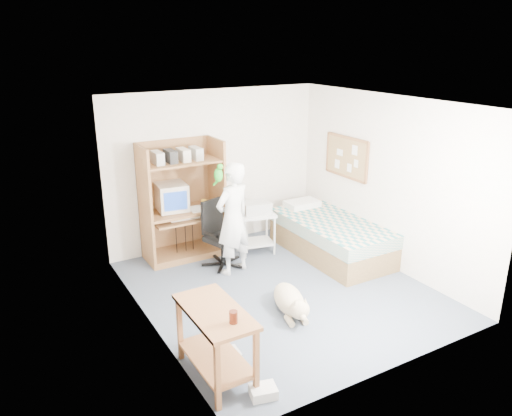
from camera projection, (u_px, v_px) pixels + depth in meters
The scene contains 21 objects.
floor at pixel (281, 290), 6.75m from camera, with size 4.00×4.00×0.00m, color #4B5866.
wall_back at pixel (215, 168), 7.99m from camera, with size 3.60×0.02×2.50m, color silver.
wall_right at pixel (388, 183), 7.20m from camera, with size 0.02×4.00×2.50m, color silver.
wall_left at pixel (146, 227), 5.50m from camera, with size 0.02×4.00×2.50m, color silver.
ceiling at pixel (285, 103), 5.95m from camera, with size 3.60×4.00×0.02m, color white.
computer_hutch at pixel (182, 205), 7.58m from camera, with size 1.20×0.63×1.80m.
bed at pixel (330, 237), 7.78m from camera, with size 1.02×2.02×0.66m.
side_desk at pixel (216, 333), 4.88m from camera, with size 0.50×1.00×0.75m.
corkboard at pixel (347, 157), 7.86m from camera, with size 0.04×0.94×0.66m.
office_chair at pixel (220, 243), 7.39m from camera, with size 0.56×0.56×0.98m.
person at pixel (233, 219), 7.02m from camera, with size 0.60×0.39×1.63m, color white.
parrot at pixel (219, 174), 6.72m from camera, with size 0.12×0.21×0.33m.
dog at pixel (290, 301), 6.12m from camera, with size 0.50×1.01×0.39m.
printer_cart at pixel (256, 226), 7.82m from camera, with size 0.62×0.54×0.65m.
printer at pixel (256, 207), 7.72m from camera, with size 0.42×0.32×0.18m, color #A4A49F.
crt_monitor at pixel (172, 197), 7.47m from camera, with size 0.47×0.50×0.41m.
keyboard at pixel (184, 218), 7.49m from camera, with size 0.45×0.16×0.03m, color beige.
pencil_cup at pixel (204, 203), 7.66m from camera, with size 0.08×0.08×0.12m, color gold.
drink_glass at pixel (233, 317), 4.56m from camera, with size 0.08×0.08×0.12m, color #40160A.
floor_box_a at pixel (263, 392), 4.73m from camera, with size 0.25×0.20×0.10m, color silver.
floor_box_b at pixel (231, 355), 5.30m from camera, with size 0.18×0.22×0.08m, color #ABABA6.
Camera 1 is at (-3.32, -5.05, 3.23)m, focal length 35.00 mm.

